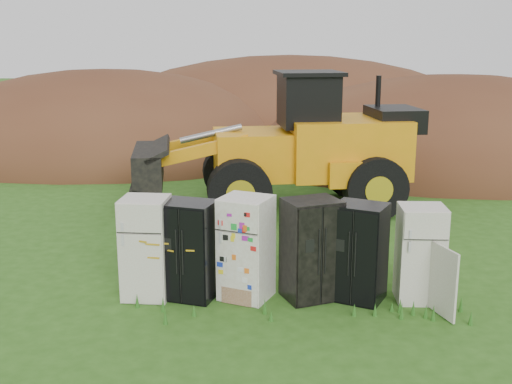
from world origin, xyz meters
TOP-DOWN VIEW (x-y plane):
  - ground at (0.00, 0.00)m, footprint 120.00×120.00m
  - fridge_leftmost at (-2.37, 0.00)m, footprint 0.83×0.80m
  - fridge_black_side at (-1.62, -0.00)m, footprint 1.06×0.93m
  - fridge_sticker at (-0.62, 0.01)m, footprint 1.03×1.00m
  - fridge_dark_mid at (0.51, 0.03)m, footprint 1.13×1.04m
  - fridge_black_right at (1.33, -0.00)m, footprint 1.08×1.01m
  - fridge_open_door at (2.38, 0.00)m, footprint 0.77×0.71m
  - wheel_loader at (-0.20, 5.97)m, footprint 7.85×4.16m
  - dirt_mound_right at (6.30, 12.52)m, footprint 14.82×10.87m
  - dirt_mound_left at (-6.84, 14.38)m, footprint 15.43×11.57m
  - dirt_mound_back at (0.43, 18.10)m, footprint 18.99×12.66m

SIDE VIEW (x-z plane):
  - ground at x=0.00m, z-range 0.00..0.00m
  - dirt_mound_right at x=6.30m, z-range -3.19..3.19m
  - dirt_mound_left at x=-6.84m, z-range -3.26..3.26m
  - dirt_mound_back at x=0.43m, z-range -3.70..3.70m
  - fridge_open_door at x=2.38m, z-range 0.00..1.68m
  - fridge_black_right at x=1.33m, z-range 0.00..1.71m
  - fridge_black_side at x=-1.62m, z-range 0.00..1.73m
  - fridge_dark_mid at x=0.51m, z-range 0.00..1.78m
  - fridge_leftmost at x=-2.37m, z-range 0.00..1.79m
  - fridge_sticker at x=-0.62m, z-range 0.00..1.82m
  - wheel_loader at x=-0.20m, z-range 0.00..3.61m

